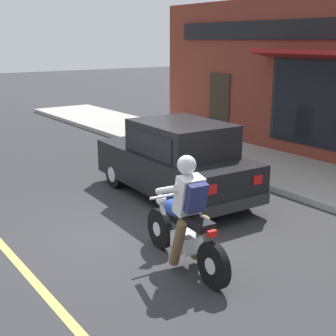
{
  "coord_description": "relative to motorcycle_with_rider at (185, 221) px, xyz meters",
  "views": [
    {
      "loc": [
        -3.61,
        -6.16,
        3.1
      ],
      "look_at": [
        0.94,
        0.17,
        0.95
      ],
      "focal_mm": 50.0,
      "sensor_mm": 36.0,
      "label": 1
    }
  ],
  "objects": [
    {
      "name": "motorcycle_with_rider",
      "position": [
        0.0,
        0.0,
        0.0
      ],
      "size": [
        0.6,
        2.02,
        1.62
      ],
      "color": "black",
      "rests_on": "ground"
    },
    {
      "name": "sidewalk_curb",
      "position": [
        4.8,
        4.42,
        -0.61
      ],
      "size": [
        2.6,
        22.0,
        0.14
      ],
      "primitive_type": "cube",
      "color": "#9E9B93",
      "rests_on": "ground"
    },
    {
      "name": "ground_plane",
      "position": [
        -0.1,
        1.42,
        -0.68
      ],
      "size": [
        80.0,
        80.0,
        0.0
      ],
      "primitive_type": "plane",
      "color": "#2B2B2D"
    },
    {
      "name": "trash_bin",
      "position": [
        4.13,
        4.39,
        -0.04
      ],
      "size": [
        0.56,
        0.56,
        0.98
      ],
      "color": "#514C47",
      "rests_on": "sidewalk_curb"
    },
    {
      "name": "storefront_building",
      "position": [
        6.33,
        2.83,
        1.43
      ],
      "size": [
        1.25,
        11.83,
        4.2
      ],
      "color": "maroon",
      "rests_on": "ground"
    },
    {
      "name": "car_hatchback",
      "position": [
        1.69,
        2.49,
        0.09
      ],
      "size": [
        1.81,
        3.85,
        1.57
      ],
      "color": "black",
      "rests_on": "ground"
    }
  ]
}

